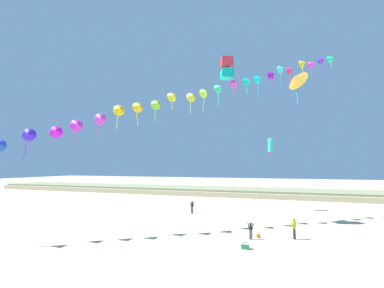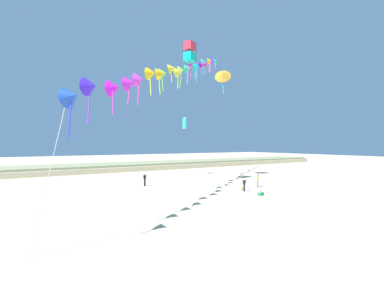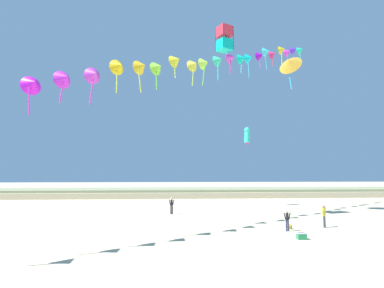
% 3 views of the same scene
% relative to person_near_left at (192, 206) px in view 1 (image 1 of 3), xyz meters
% --- Properties ---
extents(ground_plane, '(240.00, 240.00, 0.00)m').
position_rel_person_near_left_xyz_m(ground_plane, '(0.37, -17.43, -0.98)').
color(ground_plane, beige).
extents(dune_ridge, '(120.00, 11.62, 1.38)m').
position_rel_person_near_left_xyz_m(dune_ridge, '(0.37, 23.45, -0.29)').
color(dune_ridge, '#BFAE8B').
rests_on(dune_ridge, ground).
extents(person_near_left, '(0.59, 0.26, 1.69)m').
position_rel_person_near_left_xyz_m(person_near_left, '(0.00, 0.00, 0.00)').
color(person_near_left, black).
rests_on(person_near_left, ground).
extents(person_near_right, '(0.51, 0.46, 1.73)m').
position_rel_person_near_left_xyz_m(person_near_right, '(11.93, -8.38, 0.02)').
color(person_near_right, '#474C56').
rests_on(person_near_right, ground).
extents(person_mid_center, '(0.53, 0.21, 1.53)m').
position_rel_person_near_left_xyz_m(person_mid_center, '(8.48, -9.62, -0.10)').
color(person_mid_center, '#282D4C').
rests_on(person_mid_center, ground).
extents(kite_banner_string, '(31.89, 28.64, 22.75)m').
position_rel_person_near_left_xyz_m(kite_banner_string, '(3.92, -3.82, 14.08)').
color(kite_banner_string, blue).
extents(large_kite_low_lead, '(1.75, 1.75, 2.50)m').
position_rel_person_near_left_xyz_m(large_kite_low_lead, '(5.23, -2.66, 16.79)').
color(large_kite_low_lead, '#0AC2AD').
extents(large_kite_mid_trail, '(1.11, 1.14, 2.36)m').
position_rel_person_near_left_xyz_m(large_kite_mid_trail, '(9.75, 6.51, 8.09)').
color(large_kite_mid_trail, '#2EDDB7').
extents(large_kite_high_solo, '(3.23, 3.20, 4.40)m').
position_rel_person_near_left_xyz_m(large_kite_high_solo, '(13.10, 0.25, 15.56)').
color(large_kite_high_solo, gold).
extents(beach_cooler, '(0.58, 0.41, 0.46)m').
position_rel_person_near_left_xyz_m(beach_cooler, '(8.34, -12.29, -0.76)').
color(beach_cooler, '#23844C').
rests_on(beach_cooler, ground).
extents(beach_ball, '(0.36, 0.36, 0.36)m').
position_rel_person_near_left_xyz_m(beach_ball, '(8.99, -8.77, -0.80)').
color(beach_ball, orange).
rests_on(beach_ball, ground).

